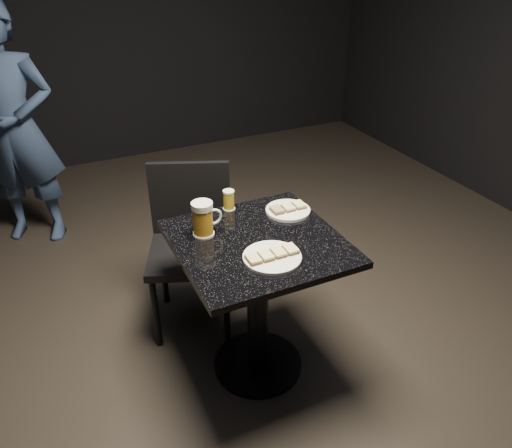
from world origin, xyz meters
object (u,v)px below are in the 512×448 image
at_px(plate_small, 288,210).
at_px(chair, 191,238).
at_px(patron, 15,129).
at_px(table, 258,285).
at_px(plate_large, 272,257).
at_px(beer_tumbler, 229,200).
at_px(beer_mug, 203,219).

bearing_deg(plate_small, chair, 137.08).
relative_size(plate_small, chair, 0.24).
relative_size(patron, table, 2.11).
bearing_deg(plate_small, plate_large, -127.54).
distance_m(plate_small, beer_tumbler, 0.29).
height_order(plate_small, patron, patron).
xyz_separation_m(plate_small, patron, (-1.11, 1.66, 0.04)).
bearing_deg(plate_large, beer_tumbler, 89.53).
relative_size(table, beer_mug, 4.75).
height_order(plate_large, chair, chair).
height_order(plate_small, beer_tumbler, beer_tumbler).
height_order(plate_large, plate_small, same).
bearing_deg(chair, plate_large, -78.70).
bearing_deg(plate_small, beer_mug, -176.77).
relative_size(plate_large, beer_tumbler, 2.45).
distance_m(plate_large, chair, 0.73).
bearing_deg(beer_tumbler, plate_large, -90.47).
bearing_deg(beer_tumbler, patron, 119.80).
xyz_separation_m(patron, chair, (0.73, -1.31, -0.29)).
bearing_deg(beer_tumbler, beer_mug, -138.08).
xyz_separation_m(plate_large, patron, (-0.87, 1.98, 0.04)).
distance_m(patron, beer_mug, 1.82).
bearing_deg(chair, beer_tumbler, -56.59).
distance_m(plate_large, table, 0.29).
bearing_deg(table, beer_tumbler, 91.00).
distance_m(plate_large, beer_mug, 0.36).
relative_size(table, beer_tumbler, 7.65).
height_order(plate_small, table, plate_small).
bearing_deg(table, patron, 115.56).
bearing_deg(beer_tumbler, plate_small, -30.75).
bearing_deg(patron, beer_tumbler, -35.65).
xyz_separation_m(beer_tumbler, chair, (-0.14, 0.21, -0.30)).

